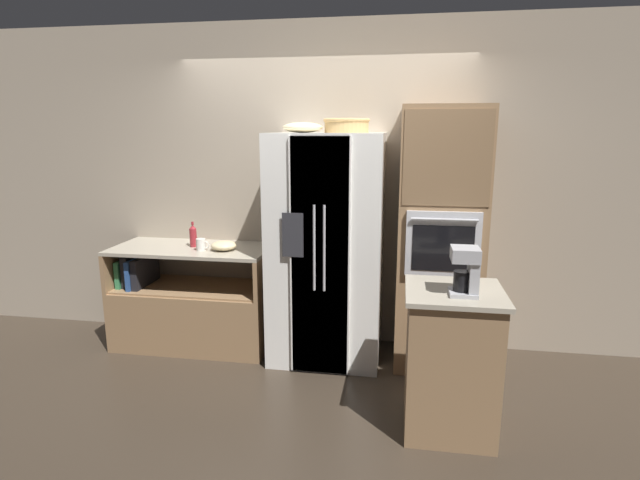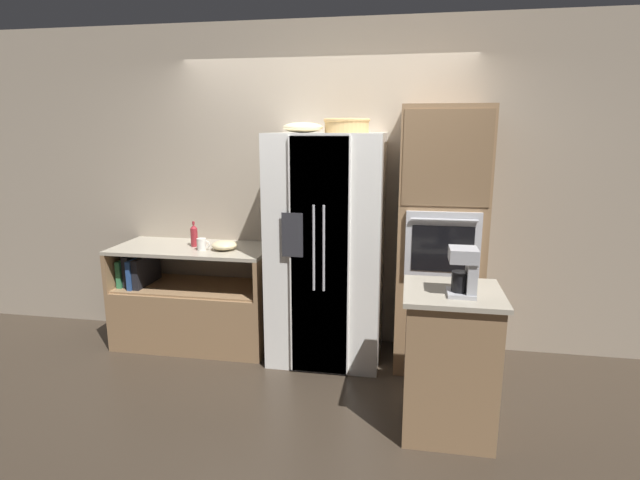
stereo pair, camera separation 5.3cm
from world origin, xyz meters
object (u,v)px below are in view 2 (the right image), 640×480
Objects in this scene: refrigerator at (327,249)px; mixing_bowl at (224,245)px; bottle_tall at (194,235)px; wall_oven at (440,240)px; wicker_basket at (347,125)px; fruit_bowl at (303,127)px; coffee_maker at (465,270)px; mug at (202,244)px.

refrigerator reaches higher than mixing_bowl.
bottle_tall reaches higher than mixing_bowl.
wall_oven is 1.79m from mixing_bowl.
refrigerator is 1.01m from wicker_basket.
wall_oven is at bearing -0.25° from wicker_basket.
refrigerator is 1.00m from fruit_bowl.
wicker_basket is 1.27× the size of coffee_maker.
wall_oven is 9.51× the size of mixing_bowl.
mixing_bowl is at bearing 151.76° from coffee_maker.
mixing_bowl is (-1.79, -0.05, -0.11)m from wall_oven.
refrigerator is at bearing -177.57° from wall_oven.
wall_oven reaches higher than mug.
bottle_tall is 0.18m from mug.
coffee_maker is (2.06, -0.97, 0.15)m from mug.
refrigerator is at bearing -164.31° from wicker_basket.
bottle_tall is (-1.00, 0.10, -0.92)m from fruit_bowl.
wall_oven is 1.17m from wicker_basket.
wall_oven is 9.36× the size of bottle_tall.
mug is 2.28m from coffee_maker.
coffee_maker is at bearing -51.52° from wicker_basket.
fruit_bowl is 1.36m from bottle_tall.
coffee_maker is at bearing -39.82° from fruit_bowl.
wall_oven is 2.10m from bottle_tall.
coffee_maker is at bearing -28.24° from mixing_bowl.
refrigerator is at bearing 0.79° from mixing_bowl.
wall_oven is 6.61× the size of fruit_bowl.
wicker_basket is 0.35m from fruit_bowl.
wall_oven is at bearing 3.84° from fruit_bowl.
fruit_bowl is 1.74m from coffee_maker.
wall_oven is 1.06m from coffee_maker.
mixing_bowl is (-0.69, 0.02, -0.98)m from fruit_bowl.
fruit_bowl is at bearing -167.18° from wicker_basket.
mixing_bowl is at bearing 11.98° from mug.
wall_oven reaches higher than bottle_tall.
coffee_maker reaches higher than mixing_bowl.
refrigerator is 0.88m from mixing_bowl.
wall_oven is 1.40m from fruit_bowl.
mixing_bowl is 0.76× the size of coffee_maker.
bottle_tall reaches higher than mug.
wicker_basket is 1.64m from bottle_tall.
refrigerator is 0.91m from wall_oven.
mug is (-1.07, -0.05, 0.01)m from refrigerator.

